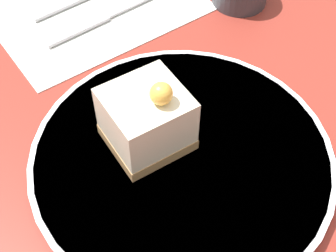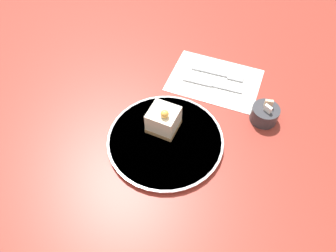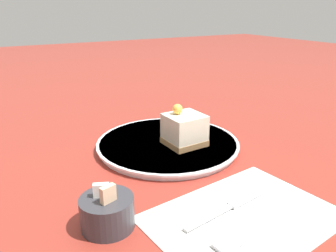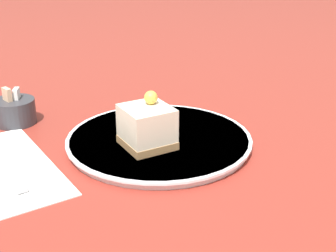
{
  "view_description": "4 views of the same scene",
  "coord_description": "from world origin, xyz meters",
  "px_view_note": "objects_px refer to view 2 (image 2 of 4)",
  "views": [
    {
      "loc": [
        0.19,
        -0.11,
        0.37
      ],
      "look_at": [
        -0.02,
        0.02,
        0.05
      ],
      "focal_mm": 50.0,
      "sensor_mm": 36.0,
      "label": 1
    },
    {
      "loc": [
        0.38,
        0.24,
        0.67
      ],
      "look_at": [
        -0.03,
        0.03,
        0.05
      ],
      "focal_mm": 35.0,
      "sensor_mm": 36.0,
      "label": 2
    },
    {
      "loc": [
        -0.54,
        0.33,
        0.27
      ],
      "look_at": [
        -0.01,
        0.02,
        0.04
      ],
      "focal_mm": 35.0,
      "sensor_mm": 36.0,
      "label": 3
    },
    {
      "loc": [
        -0.3,
        -0.56,
        0.31
      ],
      "look_at": [
        -0.01,
        0.01,
        0.04
      ],
      "focal_mm": 50.0,
      "sensor_mm": 36.0,
      "label": 4
    }
  ],
  "objects_px": {
    "cake_slice": "(163,120)",
    "knife": "(207,84)",
    "sugar_bowl": "(265,114)",
    "plate": "(165,140)",
    "fork": "(222,75)"
  },
  "relations": [
    {
      "from": "cake_slice",
      "to": "knife",
      "type": "relative_size",
      "value": 0.47
    },
    {
      "from": "plate",
      "to": "knife",
      "type": "height_order",
      "value": "plate"
    },
    {
      "from": "sugar_bowl",
      "to": "knife",
      "type": "bearing_deg",
      "value": -104.83
    },
    {
      "from": "fork",
      "to": "sugar_bowl",
      "type": "bearing_deg",
      "value": 48.3
    },
    {
      "from": "plate",
      "to": "sugar_bowl",
      "type": "distance_m",
      "value": 0.26
    },
    {
      "from": "plate",
      "to": "cake_slice",
      "type": "bearing_deg",
      "value": -145.36
    },
    {
      "from": "cake_slice",
      "to": "knife",
      "type": "xyz_separation_m",
      "value": [
        -0.2,
        0.03,
        -0.04
      ]
    },
    {
      "from": "plate",
      "to": "knife",
      "type": "xyz_separation_m",
      "value": [
        -0.23,
        0.01,
        -0.0
      ]
    },
    {
      "from": "plate",
      "to": "sugar_bowl",
      "type": "xyz_separation_m",
      "value": [
        -0.18,
        0.19,
        0.01
      ]
    },
    {
      "from": "cake_slice",
      "to": "sugar_bowl",
      "type": "distance_m",
      "value": 0.26
    },
    {
      "from": "sugar_bowl",
      "to": "plate",
      "type": "bearing_deg",
      "value": -46.9
    },
    {
      "from": "knife",
      "to": "cake_slice",
      "type": "bearing_deg",
      "value": -17.87
    },
    {
      "from": "fork",
      "to": "sugar_bowl",
      "type": "relative_size",
      "value": 2.21
    },
    {
      "from": "plate",
      "to": "cake_slice",
      "type": "distance_m",
      "value": 0.05
    },
    {
      "from": "cake_slice",
      "to": "knife",
      "type": "distance_m",
      "value": 0.2
    }
  ]
}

